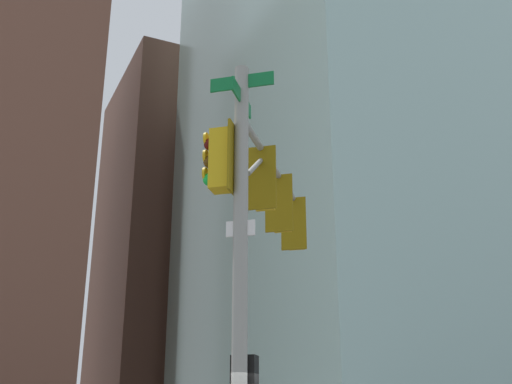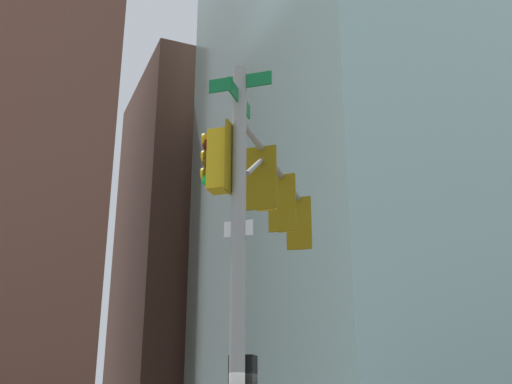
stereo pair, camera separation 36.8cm
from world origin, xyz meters
The scene contains 3 objects.
signal_pole_assembly centered at (-0.77, 0.70, 5.10)m, with size 4.36×3.83×7.32m.
building_glass_tower centered at (-27.17, 27.87, 29.20)m, with size 25.10×33.84×58.40m, color #9EC6C1.
building_brick_farside centered at (-52.41, 16.40, 18.50)m, with size 17.51×15.86×37.00m, color brown.
Camera 2 is at (8.85, -3.43, 1.87)m, focal length 44.56 mm.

